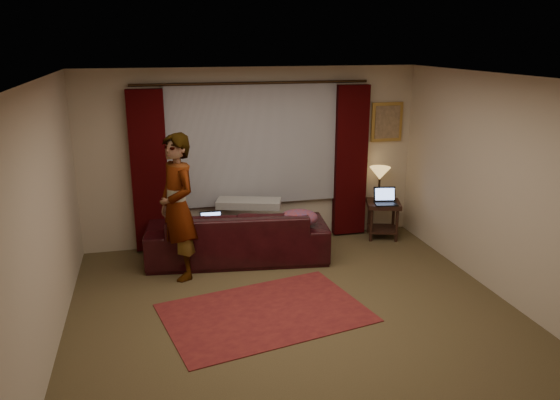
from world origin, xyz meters
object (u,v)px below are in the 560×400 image
at_px(laptop_sofa, 212,222).
at_px(end_table, 383,220).
at_px(laptop_table, 386,197).
at_px(sofa, 237,225).
at_px(person, 177,207).
at_px(tiffany_lamp, 379,183).

relative_size(laptop_sofa, end_table, 0.57).
bearing_deg(end_table, laptop_sofa, -170.86).
xyz_separation_m(end_table, laptop_table, (-0.02, -0.13, 0.41)).
height_order(laptop_sofa, end_table, laptop_sofa).
height_order(sofa, end_table, sofa).
bearing_deg(sofa, person, 33.66).
distance_m(tiffany_lamp, laptop_table, 0.31).
bearing_deg(end_table, person, -167.01).
height_order(sofa, tiffany_lamp, tiffany_lamp).
bearing_deg(sofa, laptop_sofa, 24.97).
distance_m(sofa, laptop_sofa, 0.40).
xyz_separation_m(sofa, laptop_table, (2.31, 0.19, 0.20)).
height_order(laptop_sofa, person, person).
bearing_deg(end_table, sofa, -172.31).
xyz_separation_m(laptop_sofa, person, (-0.45, -0.29, 0.33)).
bearing_deg(end_table, laptop_table, -98.61).
distance_m(sofa, laptop_table, 2.32).
bearing_deg(sofa, laptop_table, -168.36).
height_order(sofa, person, person).
xyz_separation_m(laptop_sofa, laptop_table, (2.67, 0.31, 0.09)).
relative_size(sofa, end_table, 4.31).
relative_size(sofa, laptop_sofa, 7.57).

